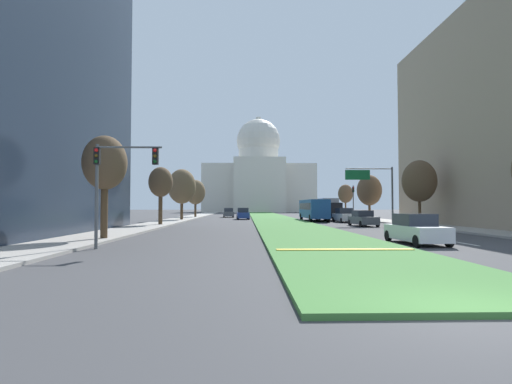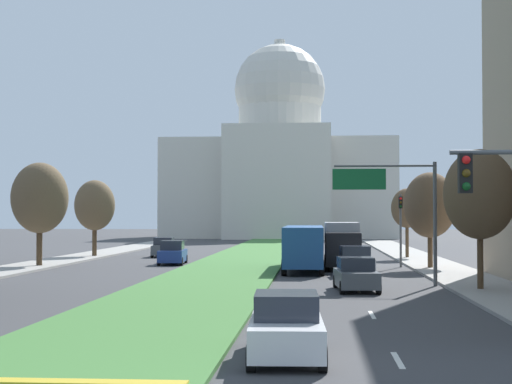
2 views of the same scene
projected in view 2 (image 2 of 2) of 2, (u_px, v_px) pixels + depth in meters
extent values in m
plane|color=#3D3D3F|center=(248.00, 258.00, 70.25)|extent=(278.95, 278.95, 0.00)
cube|color=#427A38|center=(242.00, 261.00, 63.93)|extent=(6.89, 114.12, 0.14)
cube|color=gold|center=(44.00, 381.00, 17.33)|extent=(6.20, 0.50, 0.04)
cube|color=silver|center=(398.00, 360.00, 20.74)|extent=(0.16, 2.40, 0.01)
cube|color=silver|center=(372.00, 315.00, 30.16)|extent=(0.16, 2.40, 0.01)
cube|color=silver|center=(358.00, 290.00, 39.82)|extent=(0.16, 2.40, 0.01)
cube|color=silver|center=(349.00, 275.00, 50.07)|extent=(0.16, 2.40, 0.01)
cube|color=silver|center=(348.00, 272.00, 52.88)|extent=(0.16, 2.40, 0.01)
cube|color=silver|center=(340.00, 259.00, 67.82)|extent=(0.16, 2.40, 0.01)
cube|color=silver|center=(338.00, 255.00, 75.21)|extent=(0.16, 2.40, 0.01)
cube|color=silver|center=(337.00, 254.00, 77.29)|extent=(0.16, 2.40, 0.01)
cube|color=#9E9991|center=(36.00, 265.00, 58.65)|extent=(4.00, 114.12, 0.15)
cube|color=#9E9991|center=(438.00, 267.00, 56.57)|extent=(4.00, 114.12, 0.15)
cube|color=beige|center=(280.00, 189.00, 133.68)|extent=(37.25, 18.26, 15.86)
cube|color=beige|center=(277.00, 182.00, 122.60)|extent=(16.39, 4.00, 17.45)
cylinder|color=beige|center=(280.00, 123.00, 133.98)|extent=(13.62, 13.62, 5.99)
sphere|color=beige|center=(280.00, 89.00, 134.14)|extent=(14.99, 14.99, 14.99)
cylinder|color=beige|center=(280.00, 49.00, 134.33)|extent=(1.80, 1.80, 3.00)
cube|color=black|center=(465.00, 173.00, 17.23)|extent=(0.28, 0.24, 0.84)
sphere|color=red|center=(466.00, 160.00, 17.10)|extent=(0.18, 0.18, 0.18)
sphere|color=#4C380F|center=(466.00, 173.00, 17.09)|extent=(0.18, 0.18, 0.18)
sphere|color=#0F4219|center=(466.00, 186.00, 17.08)|extent=(0.18, 0.18, 0.18)
cylinder|color=#515456|center=(401.00, 231.00, 57.55)|extent=(0.16, 0.16, 5.20)
cube|color=black|center=(401.00, 202.00, 57.61)|extent=(0.28, 0.24, 0.84)
sphere|color=red|center=(401.00, 198.00, 57.48)|extent=(0.18, 0.18, 0.18)
sphere|color=#4C380F|center=(401.00, 202.00, 57.47)|extent=(0.18, 0.18, 0.18)
sphere|color=#0F4219|center=(401.00, 206.00, 57.46)|extent=(0.18, 0.18, 0.18)
cylinder|color=#515456|center=(435.00, 224.00, 42.39)|extent=(0.20, 0.20, 6.50)
cylinder|color=#515456|center=(384.00, 166.00, 42.67)|extent=(5.26, 0.12, 0.12)
cube|color=#146033|center=(359.00, 179.00, 42.69)|extent=(2.80, 0.08, 1.10)
cylinder|color=#4C3823|center=(480.00, 254.00, 39.17)|extent=(0.30, 0.30, 3.63)
ellipsoid|color=brown|center=(480.00, 194.00, 39.25)|extent=(3.50, 3.50, 4.37)
cylinder|color=#4C3823|center=(39.00, 241.00, 57.38)|extent=(0.41, 0.41, 3.67)
ellipsoid|color=brown|center=(40.00, 198.00, 57.47)|extent=(4.02, 4.02, 5.02)
cylinder|color=#4C3823|center=(430.00, 245.00, 55.23)|extent=(0.35, 0.35, 3.28)
ellipsoid|color=brown|center=(430.00, 205.00, 55.31)|extent=(3.57, 3.57, 4.47)
cylinder|color=#4C3823|center=(95.00, 238.00, 70.81)|extent=(0.40, 0.40, 3.46)
ellipsoid|color=brown|center=(95.00, 205.00, 70.89)|extent=(3.52, 3.52, 4.41)
cylinder|color=#4C3823|center=(407.00, 238.00, 68.52)|extent=(0.29, 0.29, 3.46)
ellipsoid|color=brown|center=(407.00, 208.00, 68.59)|extent=(2.67, 2.67, 3.34)
cube|color=silver|center=(286.00, 334.00, 21.00)|extent=(2.03, 4.62, 0.80)
cube|color=#282D38|center=(286.00, 305.00, 21.20)|extent=(1.72, 2.25, 0.66)
cylinder|color=black|center=(323.00, 359.00, 19.14)|extent=(0.24, 0.65, 0.64)
cylinder|color=black|center=(251.00, 358.00, 19.19)|extent=(0.24, 0.65, 0.64)
cylinder|color=black|center=(316.00, 336.00, 22.79)|extent=(0.24, 0.65, 0.64)
cylinder|color=black|center=(256.00, 335.00, 22.85)|extent=(0.24, 0.65, 0.64)
cube|color=#4C5156|center=(356.00, 278.00, 39.57)|extent=(2.14, 4.40, 0.78)
cube|color=#282D38|center=(356.00, 264.00, 39.77)|extent=(1.77, 2.16, 0.64)
cylinder|color=black|center=(379.00, 288.00, 37.87)|extent=(0.26, 0.65, 0.64)
cylinder|color=black|center=(342.00, 288.00, 37.88)|extent=(0.26, 0.65, 0.64)
cylinder|color=black|center=(369.00, 282.00, 41.25)|extent=(0.26, 0.65, 0.64)
cylinder|color=black|center=(336.00, 282.00, 41.26)|extent=(0.26, 0.65, 0.64)
cube|color=silver|center=(355.00, 265.00, 48.97)|extent=(2.18, 4.55, 0.89)
cube|color=#282D38|center=(355.00, 252.00, 49.17)|extent=(1.81, 2.23, 0.73)
cylinder|color=black|center=(374.00, 273.00, 47.18)|extent=(0.26, 0.65, 0.64)
cylinder|color=black|center=(344.00, 273.00, 47.20)|extent=(0.26, 0.65, 0.64)
cylinder|color=black|center=(366.00, 269.00, 50.72)|extent=(0.26, 0.65, 0.64)
cylinder|color=black|center=(338.00, 269.00, 50.74)|extent=(0.26, 0.65, 0.64)
cube|color=navy|center=(173.00, 256.00, 60.81)|extent=(2.06, 4.40, 0.87)
cube|color=#282D38|center=(173.00, 245.00, 60.66)|extent=(1.71, 2.15, 0.71)
cylinder|color=black|center=(165.00, 259.00, 62.51)|extent=(0.26, 0.65, 0.64)
cylinder|color=black|center=(186.00, 259.00, 62.49)|extent=(0.26, 0.65, 0.64)
cylinder|color=black|center=(159.00, 261.00, 59.11)|extent=(0.26, 0.65, 0.64)
cylinder|color=black|center=(181.00, 261.00, 59.09)|extent=(0.26, 0.65, 0.64)
cube|color=#4C5156|center=(164.00, 250.00, 71.84)|extent=(2.10, 4.26, 0.83)
cube|color=#282D38|center=(164.00, 241.00, 71.69)|extent=(1.73, 2.09, 0.68)
cylinder|color=black|center=(157.00, 252.00, 73.45)|extent=(0.26, 0.65, 0.64)
cylinder|color=black|center=(175.00, 252.00, 73.45)|extent=(0.26, 0.65, 0.64)
cylinder|color=black|center=(152.00, 254.00, 70.21)|extent=(0.26, 0.65, 0.64)
cylinder|color=black|center=(171.00, 254.00, 70.21)|extent=(0.26, 0.65, 0.64)
cube|color=black|center=(343.00, 250.00, 53.04)|extent=(2.30, 2.00, 2.20)
cube|color=#B2B2B7|center=(342.00, 242.00, 56.24)|extent=(2.30, 4.40, 2.80)
cylinder|color=black|center=(359.00, 265.00, 52.94)|extent=(0.30, 0.90, 0.90)
cylinder|color=black|center=(327.00, 265.00, 53.09)|extent=(0.30, 0.90, 0.90)
cylinder|color=black|center=(356.00, 261.00, 57.23)|extent=(0.30, 0.90, 0.90)
cylinder|color=black|center=(326.00, 261.00, 57.38)|extent=(0.30, 0.90, 0.90)
cube|color=#1E4C8C|center=(304.00, 245.00, 53.78)|extent=(2.50, 11.00, 2.50)
cube|color=#232833|center=(304.00, 240.00, 53.79)|extent=(2.52, 10.12, 0.90)
cylinder|color=black|center=(322.00, 268.00, 49.37)|extent=(0.32, 1.00, 1.00)
cylinder|color=black|center=(284.00, 268.00, 49.54)|extent=(0.32, 1.00, 1.00)
cylinder|color=black|center=(321.00, 260.00, 57.55)|extent=(0.32, 1.00, 1.00)
cylinder|color=black|center=(288.00, 260.00, 57.71)|extent=(0.32, 1.00, 1.00)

